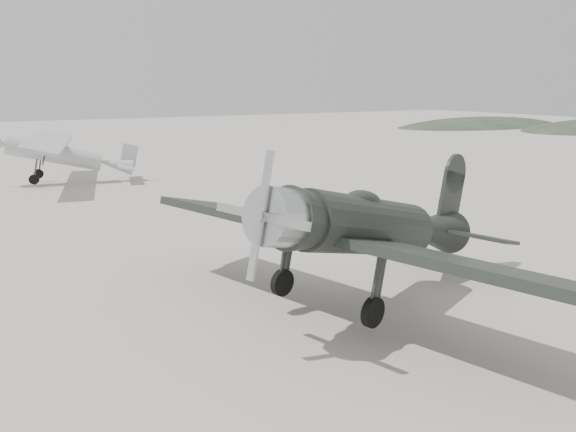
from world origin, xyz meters
name	(u,v)px	position (x,y,z in m)	size (l,w,h in m)	color
ground	(347,271)	(0.00, 0.00, 0.00)	(160.00, 160.00, 0.00)	#AAA397
hill_northeast	(482,126)	(50.00, 40.00, 0.00)	(32.00, 16.00, 5.20)	#2B3627
lowwing_monoplane	(373,227)	(-0.98, -2.39, 1.96)	(8.35, 11.47, 3.71)	black
highwing_monoplane	(61,150)	(-4.92, 19.68, 1.82)	(7.35, 10.29, 2.91)	#A6A8AB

